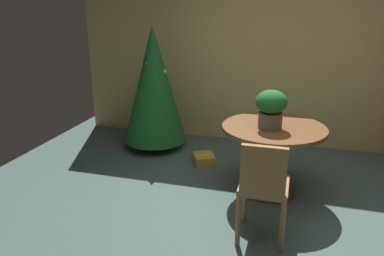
% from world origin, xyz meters
% --- Properties ---
extents(ground_plane, '(6.60, 6.60, 0.00)m').
position_xyz_m(ground_plane, '(0.00, 0.00, 0.00)').
color(ground_plane, '#4C6660').
extents(back_wall_panel, '(6.00, 0.10, 2.60)m').
position_xyz_m(back_wall_panel, '(0.00, 2.20, 1.30)').
color(back_wall_panel, tan).
rests_on(back_wall_panel, ground_plane).
extents(round_dining_table, '(1.08, 1.08, 0.77)m').
position_xyz_m(round_dining_table, '(0.05, 0.57, 0.54)').
color(round_dining_table, brown).
rests_on(round_dining_table, ground_plane).
extents(flower_vase, '(0.32, 0.32, 0.40)m').
position_xyz_m(flower_vase, '(0.01, 0.51, 0.99)').
color(flower_vase, '#665B51').
rests_on(flower_vase, round_dining_table).
extents(wooden_chair_near, '(0.41, 0.42, 0.93)m').
position_xyz_m(wooden_chair_near, '(0.05, -0.36, 0.54)').
color(wooden_chair_near, '#9E6B3D').
rests_on(wooden_chair_near, ground_plane).
extents(holiday_tree, '(0.87, 0.87, 1.72)m').
position_xyz_m(holiday_tree, '(-1.65, 1.49, 0.92)').
color(holiday_tree, brown).
rests_on(holiday_tree, ground_plane).
extents(gift_box_gold, '(0.35, 0.37, 0.12)m').
position_xyz_m(gift_box_gold, '(-0.84, 1.13, 0.06)').
color(gift_box_gold, gold).
rests_on(gift_box_gold, ground_plane).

